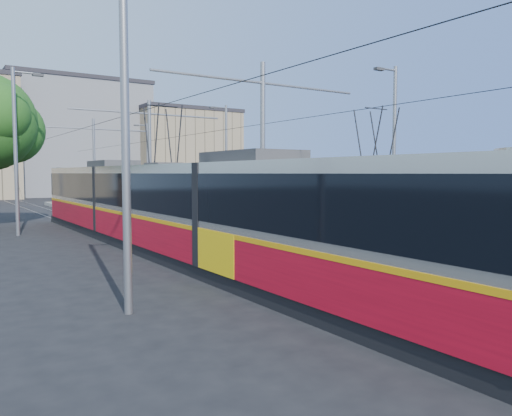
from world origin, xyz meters
TOP-DOWN VIEW (x-y plane):
  - ground at (0.00, 0.00)m, footprint 160.00×160.00m
  - platform at (0.00, 17.00)m, footprint 4.00×50.00m
  - tactile_strip_left at (-1.45, 17.00)m, footprint 0.70×50.00m
  - tactile_strip_right at (1.45, 17.00)m, footprint 0.70×50.00m
  - rails at (0.00, 17.00)m, footprint 8.71×70.00m
  - track_arrow at (-3.60, -3.00)m, footprint 1.20×5.00m
  - tram_left at (-3.60, 9.34)m, footprint 2.43×30.74m
  - tram_right at (3.60, 5.48)m, footprint 2.43×29.25m
  - catenary at (0.00, 14.15)m, footprint 9.20×70.00m
  - street_lamps at (-0.00, 21.00)m, footprint 15.18×38.22m
  - shelter at (1.15, 15.96)m, footprint 1.07×1.33m
  - building_centre at (6.00, 64.00)m, footprint 18.36×14.28m
  - building_right at (20.00, 58.00)m, footprint 14.28×10.20m

SIDE VIEW (x-z plane):
  - ground at x=0.00m, z-range 0.00..0.00m
  - track_arrow at x=-3.60m, z-range 0.00..0.01m
  - rails at x=0.00m, z-range 0.00..0.03m
  - platform at x=0.00m, z-range 0.00..0.30m
  - tactile_strip_left at x=-1.45m, z-range 0.30..0.31m
  - tactile_strip_right at x=1.45m, z-range 0.30..0.31m
  - shelter at x=1.15m, z-range 0.36..2.90m
  - tram_left at x=-3.60m, z-range -1.04..4.46m
  - tram_right at x=3.60m, z-range -0.89..4.61m
  - street_lamps at x=0.00m, z-range 0.18..8.18m
  - catenary at x=0.00m, z-range 1.02..8.02m
  - building_right at x=20.00m, z-range 0.01..12.14m
  - building_centre at x=6.00m, z-range 0.01..15.58m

